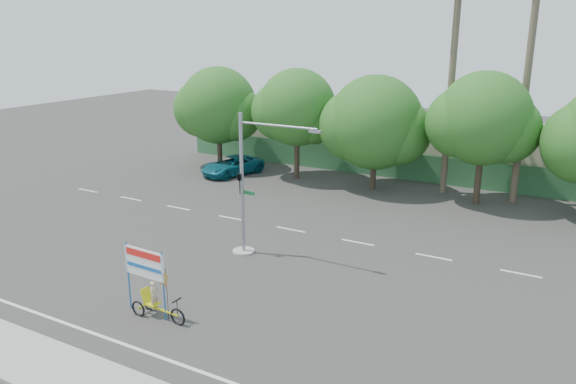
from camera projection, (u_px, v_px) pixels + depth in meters
The scene contains 13 objects.
ground at pixel (241, 295), 23.56m from camera, with size 120.00×120.00×0.00m, color #33302D.
fence at pixel (403, 166), 41.30m from camera, with size 38.00×0.08×2.00m, color #336B3D.
building_left at pixel (310, 131), 49.45m from camera, with size 12.00×8.00×4.00m, color beige.
building_right at pixel (528, 155), 41.11m from camera, with size 14.00×8.00×3.60m, color beige.
tree_far_left at pixel (218, 108), 43.86m from camera, with size 7.14×6.00×7.96m.
tree_left at pixel (297, 110), 40.51m from camera, with size 6.66×5.60×8.07m.
tree_center at pixel (375, 125), 37.88m from camera, with size 7.62×6.40×7.85m.
tree_right at pixel (483, 122), 34.39m from camera, with size 6.90×5.80×8.36m.
palm_tall at pixel (532, 33), 33.22m from camera, with size 3.73×3.79×17.45m.
palm_short at pixel (453, 59), 35.77m from camera, with size 3.73×3.79×14.45m.
traffic_signal at pixel (247, 197), 27.10m from camera, with size 4.72×1.10×7.00m.
trike_billboard at pixel (151, 289), 21.56m from camera, with size 2.92×0.69×2.87m.
pickup_truck at pixel (232, 166), 42.69m from camera, with size 2.33×5.06×1.41m, color #0F5A69.
Camera 1 is at (12.13, -17.71, 10.81)m, focal length 35.00 mm.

